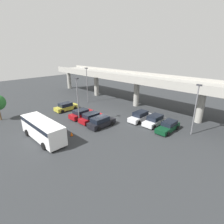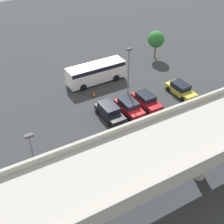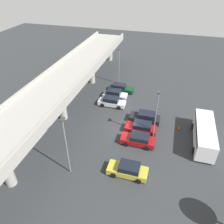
{
  "view_description": "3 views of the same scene",
  "coord_description": "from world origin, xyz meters",
  "px_view_note": "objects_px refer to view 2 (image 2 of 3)",
  "views": [
    {
      "loc": [
        22.16,
        -19.63,
        11.84
      ],
      "look_at": [
        1.29,
        1.66,
        1.12
      ],
      "focal_mm": 28.0,
      "sensor_mm": 36.0,
      "label": 1
    },
    {
      "loc": [
        18.04,
        24.6,
        23.3
      ],
      "look_at": [
        3.52,
        -0.33,
        2.29
      ],
      "focal_mm": 50.0,
      "sensor_mm": 36.0,
      "label": 2
    },
    {
      "loc": [
        -25.56,
        -4.92,
        21.02
      ],
      "look_at": [
        0.95,
        2.69,
        2.05
      ],
      "focal_mm": 35.0,
      "sensor_mm": 36.0,
      "label": 3
    }
  ],
  "objects_px": {
    "tree_front_left": "(156,39)",
    "lamp_post_mid_lot": "(128,72)",
    "parked_car_3": "(110,112)",
    "parked_car_6": "(66,170)",
    "parked_car_4": "(115,152)",
    "traffic_cone": "(94,94)",
    "shuttle_bus": "(96,72)",
    "parked_car_0": "(181,89)",
    "parked_car_1": "(146,100)",
    "parked_car_2": "(129,107)",
    "lamp_post_by_overpass": "(34,162)",
    "parked_car_5": "(93,162)"
  },
  "relations": [
    {
      "from": "parked_car_0",
      "to": "lamp_post_by_overpass",
      "type": "bearing_deg",
      "value": -72.69
    },
    {
      "from": "parked_car_4",
      "to": "traffic_cone",
      "type": "height_order",
      "value": "parked_car_4"
    },
    {
      "from": "parked_car_4",
      "to": "traffic_cone",
      "type": "relative_size",
      "value": 6.82
    },
    {
      "from": "parked_car_2",
      "to": "parked_car_5",
      "type": "distance_m",
      "value": 10.64
    },
    {
      "from": "parked_car_4",
      "to": "lamp_post_mid_lot",
      "type": "distance_m",
      "value": 11.18
    },
    {
      "from": "parked_car_5",
      "to": "shuttle_bus",
      "type": "bearing_deg",
      "value": -29.0
    },
    {
      "from": "parked_car_4",
      "to": "lamp_post_by_overpass",
      "type": "height_order",
      "value": "lamp_post_by_overpass"
    },
    {
      "from": "parked_car_2",
      "to": "parked_car_3",
      "type": "distance_m",
      "value": 2.71
    },
    {
      "from": "lamp_post_by_overpass",
      "to": "traffic_cone",
      "type": "distance_m",
      "value": 18.02
    },
    {
      "from": "parked_car_4",
      "to": "parked_car_6",
      "type": "bearing_deg",
      "value": 87.17
    },
    {
      "from": "parked_car_4",
      "to": "shuttle_bus",
      "type": "relative_size",
      "value": 0.56
    },
    {
      "from": "parked_car_1",
      "to": "parked_car_6",
      "type": "distance_m",
      "value": 15.17
    },
    {
      "from": "parked_car_1",
      "to": "parked_car_6",
      "type": "relative_size",
      "value": 0.98
    },
    {
      "from": "parked_car_6",
      "to": "traffic_cone",
      "type": "height_order",
      "value": "parked_car_6"
    },
    {
      "from": "parked_car_5",
      "to": "parked_car_6",
      "type": "height_order",
      "value": "parked_car_5"
    },
    {
      "from": "parked_car_2",
      "to": "lamp_post_by_overpass",
      "type": "height_order",
      "value": "lamp_post_by_overpass"
    },
    {
      "from": "parked_car_0",
      "to": "parked_car_5",
      "type": "bearing_deg",
      "value": -69.51
    },
    {
      "from": "lamp_post_mid_lot",
      "to": "traffic_cone",
      "type": "height_order",
      "value": "lamp_post_mid_lot"
    },
    {
      "from": "lamp_post_mid_lot",
      "to": "parked_car_6",
      "type": "bearing_deg",
      "value": 32.7
    },
    {
      "from": "parked_car_4",
      "to": "lamp_post_mid_lot",
      "type": "xyz_separation_m",
      "value": [
        -6.73,
        -8.11,
        3.73
      ]
    },
    {
      "from": "shuttle_bus",
      "to": "tree_front_left",
      "type": "bearing_deg",
      "value": -170.05
    },
    {
      "from": "parked_car_5",
      "to": "traffic_cone",
      "type": "bearing_deg",
      "value": -28.17
    },
    {
      "from": "parked_car_2",
      "to": "lamp_post_mid_lot",
      "type": "relative_size",
      "value": 0.59
    },
    {
      "from": "parked_car_1",
      "to": "lamp_post_mid_lot",
      "type": "bearing_deg",
      "value": -136.72
    },
    {
      "from": "parked_car_3",
      "to": "lamp_post_mid_lot",
      "type": "distance_m",
      "value": 5.5
    },
    {
      "from": "parked_car_3",
      "to": "parked_car_6",
      "type": "relative_size",
      "value": 0.97
    },
    {
      "from": "tree_front_left",
      "to": "lamp_post_mid_lot",
      "type": "bearing_deg",
      "value": 38.91
    },
    {
      "from": "parked_car_2",
      "to": "parked_car_5",
      "type": "relative_size",
      "value": 1.03
    },
    {
      "from": "parked_car_4",
      "to": "parked_car_5",
      "type": "bearing_deg",
      "value": 94.34
    },
    {
      "from": "lamp_post_mid_lot",
      "to": "parked_car_2",
      "type": "bearing_deg",
      "value": 62.45
    },
    {
      "from": "parked_car_5",
      "to": "lamp_post_mid_lot",
      "type": "distance_m",
      "value": 13.15
    },
    {
      "from": "parked_car_5",
      "to": "tree_front_left",
      "type": "distance_m",
      "value": 26.93
    },
    {
      "from": "parked_car_5",
      "to": "parked_car_2",
      "type": "bearing_deg",
      "value": -52.92
    },
    {
      "from": "lamp_post_mid_lot",
      "to": "lamp_post_by_overpass",
      "type": "bearing_deg",
      "value": 30.74
    },
    {
      "from": "traffic_cone",
      "to": "lamp_post_by_overpass",
      "type": "bearing_deg",
      "value": 46.13
    },
    {
      "from": "parked_car_3",
      "to": "traffic_cone",
      "type": "distance_m",
      "value": 5.3
    },
    {
      "from": "parked_car_1",
      "to": "parked_car_2",
      "type": "height_order",
      "value": "parked_car_2"
    },
    {
      "from": "parked_car_6",
      "to": "shuttle_bus",
      "type": "xyz_separation_m",
      "value": [
        -11.11,
        -14.64,
        0.95
      ]
    },
    {
      "from": "parked_car_0",
      "to": "lamp_post_mid_lot",
      "type": "distance_m",
      "value": 8.5
    },
    {
      "from": "parked_car_1",
      "to": "parked_car_5",
      "type": "bearing_deg",
      "value": -59.95
    },
    {
      "from": "parked_car_3",
      "to": "shuttle_bus",
      "type": "xyz_separation_m",
      "value": [
        -2.6,
        -8.48,
        0.85
      ]
    },
    {
      "from": "parked_car_0",
      "to": "parked_car_4",
      "type": "bearing_deg",
      "value": -66.65
    },
    {
      "from": "parked_car_1",
      "to": "parked_car_2",
      "type": "bearing_deg",
      "value": -88.57
    },
    {
      "from": "parked_car_0",
      "to": "parked_car_2",
      "type": "height_order",
      "value": "parked_car_0"
    },
    {
      "from": "parked_car_4",
      "to": "parked_car_6",
      "type": "distance_m",
      "value": 5.48
    },
    {
      "from": "parked_car_5",
      "to": "lamp_post_mid_lot",
      "type": "relative_size",
      "value": 0.57
    },
    {
      "from": "parked_car_6",
      "to": "parked_car_0",
      "type": "bearing_deg",
      "value": -73.46
    },
    {
      "from": "parked_car_6",
      "to": "lamp_post_mid_lot",
      "type": "distance_m",
      "value": 15.0
    },
    {
      "from": "parked_car_0",
      "to": "parked_car_1",
      "type": "relative_size",
      "value": 1.02
    },
    {
      "from": "parked_car_0",
      "to": "lamp_post_by_overpass",
      "type": "xyz_separation_m",
      "value": [
        22.61,
        7.05,
        3.64
      ]
    }
  ]
}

